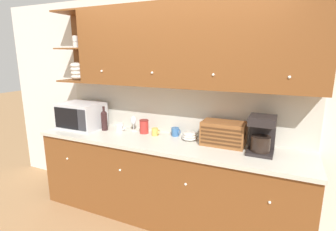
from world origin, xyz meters
The scene contains 15 objects.
ground_plane centered at (0.00, 0.00, 0.00)m, with size 24.00×24.00×0.00m, color #9E754C.
wall_back centered at (0.00, 0.03, 1.30)m, with size 5.50×0.06×2.60m.
counter_unit centered at (0.00, -0.32, 0.48)m, with size 3.12×0.68×0.96m.
backsplash_panel centered at (0.00, -0.01, 1.26)m, with size 3.10×0.01×0.60m.
upper_cabinets centered at (0.16, -0.18, 1.99)m, with size 3.10×0.38×0.88m.
microwave centered at (-1.22, -0.29, 1.12)m, with size 0.54×0.42×0.33m.
wine_bottle centered at (-0.88, -0.27, 1.10)m, with size 0.08×0.08×0.31m.
mug_patterned_third centered at (-0.66, -0.24, 1.01)m, with size 0.10×0.09×0.11m.
wine_glass centered at (-0.51, -0.15, 1.09)m, with size 0.07×0.07×0.20m.
storage_canister centered at (-0.35, -0.17, 1.04)m, with size 0.11×0.11×0.17m.
mug_blue_second centered at (-0.18, -0.20, 1.00)m, with size 0.09×0.08×0.09m.
mug centered at (0.04, -0.11, 1.01)m, with size 0.10×0.09×0.10m.
bowl_stack_on_counter centered at (0.25, -0.18, 1.00)m, with size 0.17×0.17×0.09m.
bread_box centered at (0.63, -0.19, 1.09)m, with size 0.45×0.26×0.25m.
coffee_maker centered at (1.02, -0.26, 1.15)m, with size 0.25×0.27×0.37m.
Camera 1 is at (1.21, -2.86, 1.90)m, focal length 28.00 mm.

